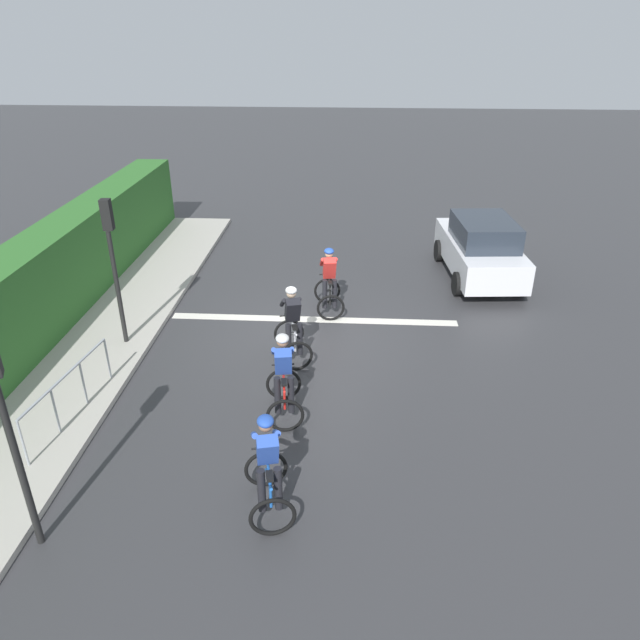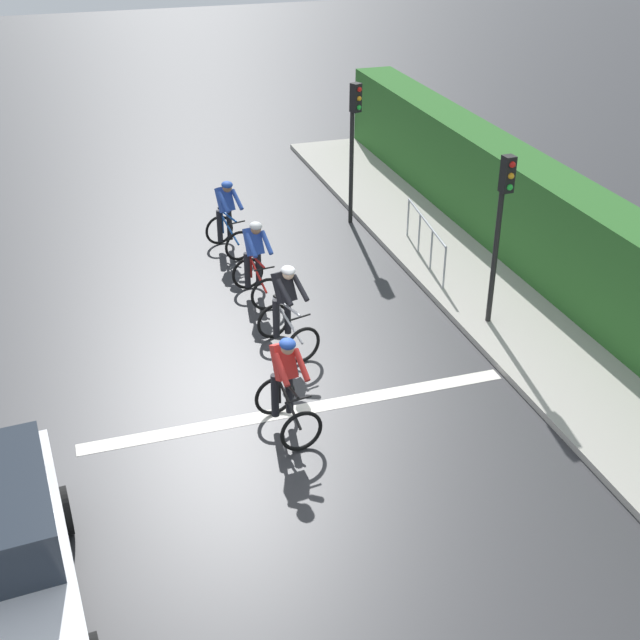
{
  "view_description": "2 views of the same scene",
  "coord_description": "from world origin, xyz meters",
  "views": [
    {
      "loc": [
        -0.95,
        12.18,
        6.59
      ],
      "look_at": [
        -0.31,
        1.76,
        1.29
      ],
      "focal_mm": 33.33,
      "sensor_mm": 36.0,
      "label": 1
    },
    {
      "loc": [
        -3.05,
        -11.44,
        7.78
      ],
      "look_at": [
        0.79,
        0.7,
        0.72
      ],
      "focal_mm": 47.29,
      "sensor_mm": 36.0,
      "label": 2
    }
  ],
  "objects": [
    {
      "name": "pedestrian_railing_kerbside",
      "position": [
        4.06,
        3.61,
        0.76
      ],
      "size": [
        0.39,
        2.71,
        1.03
      ],
      "color": "#999EA3",
      "rests_on": "ground"
    },
    {
      "name": "cyclist_lead",
      "position": [
        0.2,
        5.59,
        0.8
      ],
      "size": [
        0.91,
        1.21,
        1.66
      ],
      "color": "black",
      "rests_on": "ground"
    },
    {
      "name": "stone_wall_low",
      "position": [
        5.86,
        2.0,
        0.34
      ],
      "size": [
        0.44,
        20.88,
        0.68
      ],
      "primitive_type": "cube",
      "color": "gray",
      "rests_on": "ground"
    },
    {
      "name": "cyclist_mid",
      "position": [
        0.3,
        1.12,
        0.8
      ],
      "size": [
        0.94,
        1.22,
        1.66
      ],
      "color": "black",
      "rests_on": "ground"
    },
    {
      "name": "hedge_wall",
      "position": [
        6.16,
        2.0,
        1.11
      ],
      "size": [
        1.1,
        20.88,
        2.22
      ],
      "primitive_type": "cube",
      "color": "#2D6628",
      "rests_on": "ground"
    },
    {
      "name": "road_marking_stop_line",
      "position": [
        0.0,
        -0.79,
        0.0
      ],
      "size": [
        7.0,
        0.3,
        0.01
      ],
      "primitive_type": "cube",
      "color": "silver",
      "rests_on": "ground"
    },
    {
      "name": "sidewalk_kerb",
      "position": [
        4.96,
        2.0,
        0.06
      ],
      "size": [
        2.8,
        20.88,
        0.12
      ],
      "primitive_type": "cube",
      "color": "#ADA89E",
      "rests_on": "ground"
    },
    {
      "name": "ground_plane",
      "position": [
        0.0,
        0.0,
        0.0
      ],
      "size": [
        80.0,
        80.0,
        0.0
      ],
      "primitive_type": "plane",
      "color": "#333335"
    },
    {
      "name": "traffic_light_far_junction",
      "position": [
        3.38,
        6.32,
        2.22
      ],
      "size": [
        0.26,
        0.3,
        3.34
      ],
      "color": "black",
      "rests_on": "ground"
    },
    {
      "name": "traffic_light_near_crossing",
      "position": [
        4.12,
        0.71,
        2.22
      ],
      "size": [
        0.21,
        0.31,
        3.34
      ],
      "color": "black",
      "rests_on": "ground"
    },
    {
      "name": "cyclist_second",
      "position": [
        0.25,
        3.19,
        0.8
      ],
      "size": [
        0.83,
        1.17,
        1.66
      ],
      "color": "black",
      "rests_on": "ground"
    },
    {
      "name": "cyclist_fourth",
      "position": [
        -0.36,
        -1.24,
        0.8
      ],
      "size": [
        0.82,
        1.16,
        1.66
      ],
      "color": "black",
      "rests_on": "ground"
    }
  ]
}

